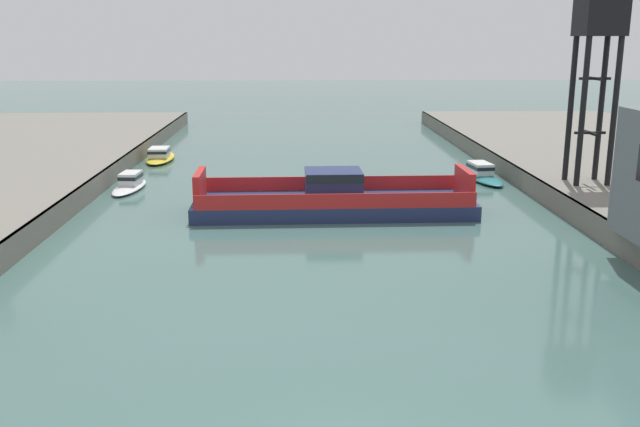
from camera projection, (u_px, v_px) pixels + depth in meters
name	position (u px, v px, depth m)	size (l,w,h in m)	color
chain_ferry	(333.00, 200.00, 53.53)	(21.08, 6.90, 3.30)	navy
moored_boat_near_left	(130.00, 183.00, 62.06)	(2.63, 7.26, 1.45)	white
moored_boat_near_right	(481.00, 173.00, 66.17)	(3.33, 8.45, 1.56)	#237075
moored_boat_mid_left	(160.00, 156.00, 76.21)	(2.99, 8.26, 1.49)	yellow
crane_tower	(599.00, 33.00, 53.63)	(3.19, 3.19, 14.79)	black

